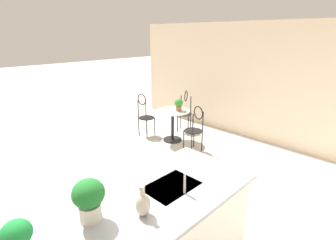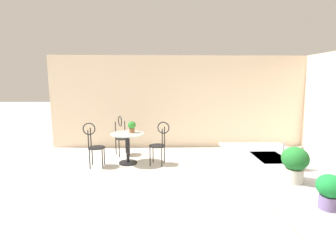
{
  "view_description": "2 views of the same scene",
  "coord_description": "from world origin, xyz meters",
  "px_view_note": "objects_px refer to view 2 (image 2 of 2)",
  "views": [
    {
      "loc": [
        1.43,
        2.47,
        2.43
      ],
      "look_at": [
        -1.56,
        -0.5,
        1.02
      ],
      "focal_mm": 27.64,
      "sensor_mm": 36.0,
      "label": 1
    },
    {
      "loc": [
        3.04,
        -0.69,
        1.99
      ],
      "look_at": [
        -1.56,
        -0.55,
        1.24
      ],
      "focal_mm": 26.32,
      "sensor_mm": 36.0,
      "label": 2
    }
  ],
  "objects_px": {
    "chair_near_window": "(94,143)",
    "vase_on_counter": "(301,161)",
    "chair_by_island": "(160,141)",
    "bistro_table": "(128,145)",
    "chair_toward_desk": "(122,134)",
    "potted_plant_counter_far": "(330,189)",
    "potted_plant_on_table": "(132,126)",
    "potted_plant_counter_near": "(295,162)"
  },
  "relations": [
    {
      "from": "chair_near_window",
      "to": "potted_plant_on_table",
      "type": "relative_size",
      "value": 3.82
    },
    {
      "from": "potted_plant_on_table",
      "to": "potted_plant_counter_far",
      "type": "xyz_separation_m",
      "value": [
        3.96,
        2.1,
        0.19
      ]
    },
    {
      "from": "bistro_table",
      "to": "potted_plant_counter_near",
      "type": "relative_size",
      "value": 2.1
    },
    {
      "from": "chair_near_window",
      "to": "bistro_table",
      "type": "bearing_deg",
      "value": 106.76
    },
    {
      "from": "chair_near_window",
      "to": "potted_plant_on_table",
      "type": "distance_m",
      "value": 0.95
    },
    {
      "from": "potted_plant_on_table",
      "to": "potted_plant_counter_near",
      "type": "height_order",
      "value": "potted_plant_counter_near"
    },
    {
      "from": "potted_plant_on_table",
      "to": "potted_plant_counter_far",
      "type": "bearing_deg",
      "value": 27.92
    },
    {
      "from": "chair_near_window",
      "to": "vase_on_counter",
      "type": "height_order",
      "value": "vase_on_counter"
    },
    {
      "from": "bistro_table",
      "to": "potted_plant_counter_far",
      "type": "bearing_deg",
      "value": 29.64
    },
    {
      "from": "chair_near_window",
      "to": "vase_on_counter",
      "type": "relative_size",
      "value": 3.62
    },
    {
      "from": "chair_by_island",
      "to": "bistro_table",
      "type": "bearing_deg",
      "value": -99.02
    },
    {
      "from": "bistro_table",
      "to": "chair_by_island",
      "type": "bearing_deg",
      "value": 80.98
    },
    {
      "from": "chair_toward_desk",
      "to": "potted_plant_on_table",
      "type": "relative_size",
      "value": 3.82
    },
    {
      "from": "chair_by_island",
      "to": "chair_toward_desk",
      "type": "bearing_deg",
      "value": -129.71
    },
    {
      "from": "bistro_table",
      "to": "chair_by_island",
      "type": "relative_size",
      "value": 0.77
    },
    {
      "from": "chair_by_island",
      "to": "potted_plant_counter_near",
      "type": "bearing_deg",
      "value": 24.22
    },
    {
      "from": "chair_near_window",
      "to": "vase_on_counter",
      "type": "bearing_deg",
      "value": 49.55
    },
    {
      "from": "bistro_table",
      "to": "potted_plant_counter_near",
      "type": "bearing_deg",
      "value": 33.62
    },
    {
      "from": "potted_plant_counter_near",
      "to": "bistro_table",
      "type": "bearing_deg",
      "value": -146.38
    },
    {
      "from": "potted_plant_counter_far",
      "to": "vase_on_counter",
      "type": "xyz_separation_m",
      "value": [
        -0.9,
        0.28,
        -0.06
      ]
    },
    {
      "from": "potted_plant_counter_near",
      "to": "potted_plant_on_table",
      "type": "bearing_deg",
      "value": -148.34
    },
    {
      "from": "potted_plant_on_table",
      "to": "vase_on_counter",
      "type": "distance_m",
      "value": 3.87
    },
    {
      "from": "potted_plant_counter_far",
      "to": "potted_plant_counter_near",
      "type": "bearing_deg",
      "value": 179.56
    },
    {
      "from": "chair_near_window",
      "to": "potted_plant_on_table",
      "type": "xyz_separation_m",
      "value": [
        -0.32,
        0.83,
        0.32
      ]
    },
    {
      "from": "vase_on_counter",
      "to": "potted_plant_counter_far",
      "type": "bearing_deg",
      "value": -17.05
    },
    {
      "from": "vase_on_counter",
      "to": "bistro_table",
      "type": "bearing_deg",
      "value": -140.12
    },
    {
      "from": "bistro_table",
      "to": "potted_plant_counter_near",
      "type": "height_order",
      "value": "potted_plant_counter_near"
    },
    {
      "from": "potted_plant_on_table",
      "to": "bistro_table",
      "type": "bearing_deg",
      "value": -44.01
    },
    {
      "from": "chair_by_island",
      "to": "potted_plant_counter_far",
      "type": "xyz_separation_m",
      "value": [
        3.74,
        1.43,
        0.52
      ]
    },
    {
      "from": "bistro_table",
      "to": "vase_on_counter",
      "type": "height_order",
      "value": "vase_on_counter"
    },
    {
      "from": "chair_toward_desk",
      "to": "potted_plant_counter_far",
      "type": "bearing_deg",
      "value": 28.12
    },
    {
      "from": "chair_by_island",
      "to": "potted_plant_on_table",
      "type": "bearing_deg",
      "value": -108.39
    },
    {
      "from": "vase_on_counter",
      "to": "chair_near_window",
      "type": "bearing_deg",
      "value": -130.45
    },
    {
      "from": "vase_on_counter",
      "to": "chair_by_island",
      "type": "bearing_deg",
      "value": -148.99
    },
    {
      "from": "bistro_table",
      "to": "vase_on_counter",
      "type": "xyz_separation_m",
      "value": [
        2.96,
        2.47,
        0.58
      ]
    },
    {
      "from": "chair_by_island",
      "to": "vase_on_counter",
      "type": "height_order",
      "value": "vase_on_counter"
    },
    {
      "from": "chair_by_island",
      "to": "vase_on_counter",
      "type": "xyz_separation_m",
      "value": [
        2.84,
        1.7,
        0.46
      ]
    },
    {
      "from": "chair_near_window",
      "to": "potted_plant_counter_far",
      "type": "relative_size",
      "value": 3.5
    },
    {
      "from": "chair_near_window",
      "to": "chair_by_island",
      "type": "relative_size",
      "value": 1.0
    },
    {
      "from": "potted_plant_counter_near",
      "to": "chair_toward_desk",
      "type": "bearing_deg",
      "value": -148.68
    },
    {
      "from": "bistro_table",
      "to": "chair_by_island",
      "type": "height_order",
      "value": "chair_by_island"
    },
    {
      "from": "potted_plant_on_table",
      "to": "potted_plant_counter_near",
      "type": "relative_size",
      "value": 0.71
    }
  ]
}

